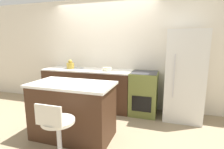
{
  "coord_description": "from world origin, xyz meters",
  "views": [
    {
      "loc": [
        1.52,
        -3.4,
        1.58
      ],
      "look_at": [
        0.53,
        -0.34,
        0.97
      ],
      "focal_mm": 28.0,
      "sensor_mm": 36.0,
      "label": 1
    }
  ],
  "objects": [
    {
      "name": "kettle",
      "position": [
        -0.74,
        0.3,
        1.02
      ],
      "size": [
        0.18,
        0.18,
        0.22
      ],
      "color": "#B29333",
      "rests_on": "back_counter"
    },
    {
      "name": "oven_range",
      "position": [
        1.05,
        0.34,
        0.47
      ],
      "size": [
        0.57,
        0.65,
        0.94
      ],
      "color": "olive",
      "rests_on": "ground_plane"
    },
    {
      "name": "refrigerator",
      "position": [
        1.84,
        0.33,
        0.9
      ],
      "size": [
        0.73,
        0.69,
        1.81
      ],
      "color": "silver",
      "rests_on": "ground_plane"
    },
    {
      "name": "stool_chair",
      "position": [
        0.25,
        -1.7,
        0.44
      ],
      "size": [
        0.42,
        0.42,
        0.88
      ],
      "color": "#B7B7BC",
      "rests_on": "ground_plane"
    },
    {
      "name": "wall_back",
      "position": [
        0.0,
        0.69,
        1.3
      ],
      "size": [
        8.0,
        0.06,
        2.6
      ],
      "color": "silver",
      "rests_on": "ground_plane"
    },
    {
      "name": "kitchen_island",
      "position": [
        0.07,
        -1.01,
        0.47
      ],
      "size": [
        1.35,
        0.73,
        0.93
      ],
      "color": "#422819",
      "rests_on": "ground_plane"
    },
    {
      "name": "back_counter",
      "position": [
        -0.32,
        0.34,
        0.46
      ],
      "size": [
        2.15,
        0.64,
        0.94
      ],
      "color": "#422819",
      "rests_on": "ground_plane"
    },
    {
      "name": "ground_plane",
      "position": [
        0.0,
        0.0,
        0.0
      ],
      "size": [
        14.0,
        14.0,
        0.0
      ],
      "primitive_type": "plane",
      "color": "#998466"
    },
    {
      "name": "mixing_bowl",
      "position": [
        0.21,
        0.3,
        0.97
      ],
      "size": [
        0.21,
        0.21,
        0.07
      ],
      "color": "beige",
      "rests_on": "back_counter"
    }
  ]
}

